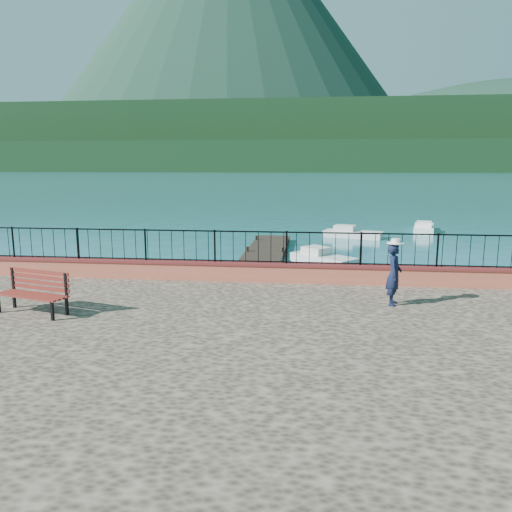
% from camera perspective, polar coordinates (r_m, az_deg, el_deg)
% --- Properties ---
extents(ground, '(2000.00, 2000.00, 0.00)m').
position_cam_1_polar(ground, '(12.10, 3.82, -12.62)').
color(ground, '#19596B').
rests_on(ground, ground).
extents(parapet, '(28.00, 0.46, 0.58)m').
position_cam_1_polar(parapet, '(15.18, 4.61, -1.93)').
color(parapet, '#B65941').
rests_on(parapet, promenade).
extents(railing, '(27.00, 0.05, 0.95)m').
position_cam_1_polar(railing, '(15.04, 4.65, 0.92)').
color(railing, black).
rests_on(railing, parapet).
extents(dock, '(2.00, 16.00, 0.30)m').
position_cam_1_polar(dock, '(23.71, 0.49, -0.70)').
color(dock, '#2D231C').
rests_on(dock, ground).
extents(far_forest, '(900.00, 60.00, 18.00)m').
position_cam_1_polar(far_forest, '(311.15, 6.73, 11.19)').
color(far_forest, black).
rests_on(far_forest, ground).
extents(foothills, '(900.00, 120.00, 44.00)m').
position_cam_1_polar(foothills, '(371.52, 6.79, 13.07)').
color(foothills, black).
rests_on(foothills, ground).
extents(volcano, '(560.00, 560.00, 380.00)m').
position_cam_1_polar(volcano, '(744.67, -3.12, 24.87)').
color(volcano, '#142D23').
rests_on(volcano, ground).
extents(park_bench, '(1.93, 1.06, 1.02)m').
position_cam_1_polar(park_bench, '(13.14, -24.09, -4.72)').
color(park_bench, black).
rests_on(park_bench, promenade).
extents(person, '(0.49, 0.64, 1.58)m').
position_cam_1_polar(person, '(13.10, 15.49, -2.03)').
color(person, black).
rests_on(person, promenade).
extents(hat, '(0.44, 0.44, 0.12)m').
position_cam_1_polar(hat, '(12.95, 15.67, 1.65)').
color(hat, white).
rests_on(hat, person).
extents(boat_0, '(4.19, 1.81, 0.80)m').
position_cam_1_polar(boat_0, '(19.85, -13.42, -2.45)').
color(boat_0, silver).
rests_on(boat_0, ground).
extents(boat_1, '(3.32, 3.19, 0.80)m').
position_cam_1_polar(boat_1, '(24.17, 7.76, 0.03)').
color(boat_1, silver).
rests_on(boat_1, ground).
extents(boat_4, '(3.97, 2.38, 0.80)m').
position_cam_1_polar(boat_4, '(33.27, 11.04, 2.78)').
color(boat_4, silver).
rests_on(boat_4, ground).
extents(boat_5, '(2.16, 4.34, 0.80)m').
position_cam_1_polar(boat_5, '(37.49, 18.64, 3.27)').
color(boat_5, white).
rests_on(boat_5, ground).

